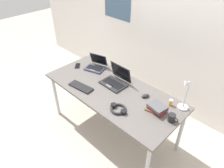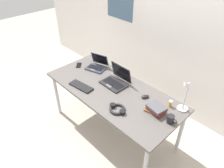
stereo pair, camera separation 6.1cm
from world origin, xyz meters
The scene contains 13 objects.
ground_plane centered at (0.00, 0.00, 0.00)m, with size 12.00×12.00×0.00m, color #B7AD9E.
wall_back centered at (0.00, 1.10, 1.30)m, with size 6.00×0.13×2.60m.
desk centered at (0.00, 0.00, 0.68)m, with size 1.80×0.80×0.74m.
desk_lamp centered at (0.80, 0.28, 0.94)m, with size 0.12×0.18×0.40m.
laptop_back_left centered at (-0.52, 0.20, 0.78)m, with size 0.32×0.30×0.20m.
laptop_front_right centered at (-0.06, 0.12, 0.79)m, with size 0.33×0.28×0.24m.
external_keyboard centered at (-0.30, -0.25, 0.75)m, with size 0.33×0.12×0.02m, color black.
computer_mouse centered at (0.39, 0.17, 0.76)m, with size 0.06×0.10×0.03m, color black.
cell_phone centered at (-0.75, 0.05, 0.74)m, with size 0.06×0.14×0.01m, color black.
headphones centered at (0.32, -0.22, 0.76)m, with size 0.21×0.18×0.04m.
pill_bottle centered at (0.68, 0.25, 0.78)m, with size 0.04×0.04×0.08m.
book_stack centered at (0.62, 0.06, 0.78)m, with size 0.24×0.18×0.08m.
coffee_mug centered at (0.82, 0.04, 0.78)m, with size 0.11×0.08×0.09m.
Camera 2 is at (1.49, -1.43, 2.31)m, focal length 33.45 mm.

